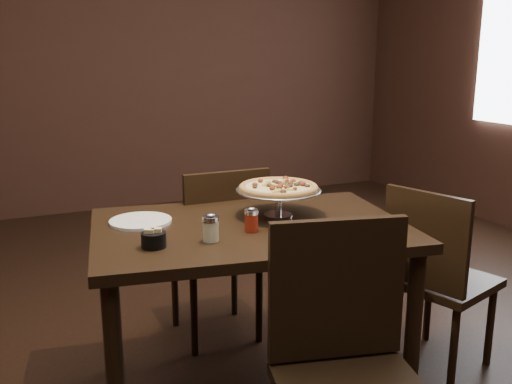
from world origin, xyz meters
name	(u,v)px	position (x,y,z in m)	size (l,w,h in m)	color
room	(285,75)	(0.06, 0.03, 1.40)	(6.04, 7.04, 2.84)	black
dining_table	(250,248)	(-0.09, 0.04, 0.69)	(1.40, 1.05, 0.80)	black
pizza_stand	(278,188)	(0.08, 0.11, 0.92)	(0.37, 0.37, 0.15)	#B2B2B9
parmesan_shaker	(211,228)	(-0.31, -0.10, 0.85)	(0.06, 0.06, 0.11)	beige
pepper_flake_shaker	(251,220)	(-0.12, -0.05, 0.84)	(0.06, 0.06, 0.10)	maroon
packet_caddy	(154,239)	(-0.52, -0.08, 0.83)	(0.09, 0.09, 0.07)	black
napkin_stack	(360,231)	(0.26, -0.24, 0.80)	(0.13, 0.13, 0.01)	white
plate_left	(141,221)	(-0.49, 0.25, 0.80)	(0.26, 0.26, 0.01)	white
plate_near	(308,242)	(0.02, -0.27, 0.80)	(0.22, 0.22, 0.01)	white
serving_spatula	(285,193)	(0.07, 0.03, 0.92)	(0.13, 0.13, 0.02)	#B2B2B9
chair_far	(220,248)	(-0.02, 0.58, 0.51)	(0.44, 0.44, 0.94)	black
chair_near	(348,366)	(-0.07, -0.69, 0.53)	(0.55, 0.55, 0.97)	black
chair_side	(436,273)	(0.79, -0.11, 0.49)	(0.53, 0.53, 0.90)	black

